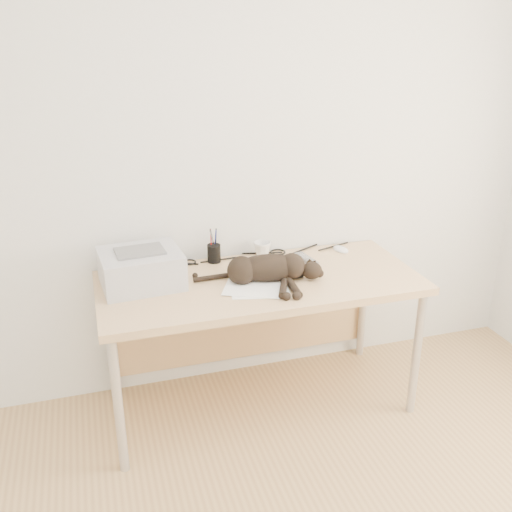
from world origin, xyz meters
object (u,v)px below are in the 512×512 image
object	(u,v)px
desk	(255,296)
mug	(262,250)
mouse	(341,247)
pen_cup	(214,253)
printer	(141,268)
cat	(265,270)

from	to	relation	value
desk	mug	xyz separation A→B (m)	(0.10, 0.19, 0.18)
desk	mouse	xyz separation A→B (m)	(0.55, 0.16, 0.15)
pen_cup	mouse	bearing A→B (deg)	-3.44
desk	pen_cup	xyz separation A→B (m)	(-0.17, 0.20, 0.18)
printer	mug	bearing A→B (deg)	14.19
printer	pen_cup	xyz separation A→B (m)	(0.40, 0.18, -0.04)
printer	cat	xyz separation A→B (m)	(0.59, -0.14, -0.02)
cat	mug	size ratio (longest dim) A/B	6.61
mug	mouse	bearing A→B (deg)	-3.93
cat	mug	world-z (taller)	cat
cat	pen_cup	size ratio (longest dim) A/B	3.45
cat	pen_cup	xyz separation A→B (m)	(-0.18, 0.32, -0.01)
printer	mug	world-z (taller)	printer
desk	cat	size ratio (longest dim) A/B	2.55
desk	mouse	size ratio (longest dim) A/B	14.13
cat	mug	xyz separation A→B (m)	(0.08, 0.31, -0.02)
cat	pen_cup	bearing A→B (deg)	131.20
desk	mouse	distance (m)	0.60
desk	cat	world-z (taller)	cat
mug	mouse	distance (m)	0.46
cat	pen_cup	distance (m)	0.37
desk	cat	xyz separation A→B (m)	(0.02, -0.12, 0.20)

